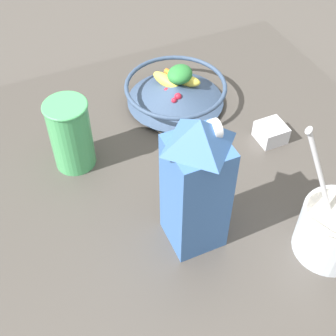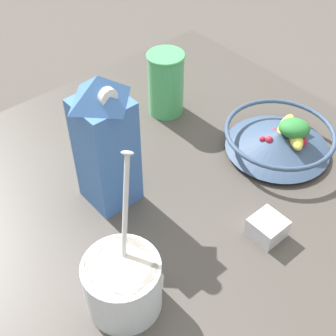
{
  "view_description": "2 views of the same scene",
  "coord_description": "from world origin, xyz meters",
  "views": [
    {
      "loc": [
        -0.56,
        0.3,
        0.75
      ],
      "look_at": [
        0.0,
        0.06,
        0.08
      ],
      "focal_mm": 50.0,
      "sensor_mm": 36.0,
      "label": 1
    },
    {
      "loc": [
        -0.45,
        -0.49,
        0.72
      ],
      "look_at": [
        -0.02,
        0.02,
        0.08
      ],
      "focal_mm": 50.0,
      "sensor_mm": 36.0,
      "label": 2
    }
  ],
  "objects": [
    {
      "name": "drinking_cup",
      "position": [
        0.14,
        0.21,
        0.12
      ],
      "size": [
        0.09,
        0.09,
        0.15
      ],
      "color": "#4CB266",
      "rests_on": "countertop"
    },
    {
      "name": "milk_carton",
      "position": [
        -0.13,
        0.06,
        0.18
      ],
      "size": [
        0.09,
        0.09,
        0.28
      ],
      "color": "#3D6BB2",
      "rests_on": "countertop"
    },
    {
      "name": "yogurt_tub",
      "position": [
        -0.25,
        -0.14,
        0.09
      ],
      "size": [
        0.14,
        0.13,
        0.25
      ],
      "color": "silver",
      "rests_on": "countertop"
    },
    {
      "name": "countertop",
      "position": [
        0.0,
        0.0,
        0.02
      ],
      "size": [
        0.92,
        0.92,
        0.04
      ],
      "color": "#47423D",
      "rests_on": "ground_plane"
    },
    {
      "name": "ground_plane",
      "position": [
        0.0,
        0.0,
        0.0
      ],
      "size": [
        6.0,
        6.0,
        0.0
      ],
      "primitive_type": "plane",
      "color": "#4C4742"
    },
    {
      "name": "fruit_bowl",
      "position": [
        0.23,
        -0.06,
        0.07
      ],
      "size": [
        0.24,
        0.24,
        0.08
      ],
      "color": "#384C6B",
      "rests_on": "countertop"
    },
    {
      "name": "spice_jar",
      "position": [
        0.03,
        -0.2,
        0.05
      ],
      "size": [
        0.06,
        0.06,
        0.04
      ],
      "color": "silver",
      "rests_on": "countertop"
    }
  ]
}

